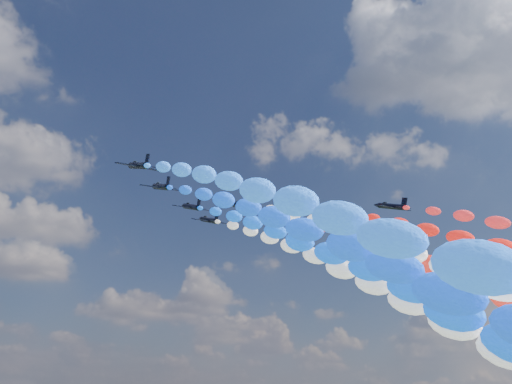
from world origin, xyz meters
TOP-DOWN VIEW (x-y plane):
  - jet_0 at (-32.92, -5.25)m, footprint 10.07×13.46m
  - trail_0 at (-32.92, -66.99)m, footprint 5.90×118.99m
  - jet_1 at (-23.68, 5.64)m, footprint 10.00×13.41m
  - trail_1 at (-23.68, -56.11)m, footprint 5.90×118.99m
  - jet_2 at (-11.01, 17.15)m, footprint 9.72×13.21m
  - trail_2 at (-11.01, -44.59)m, footprint 5.90×118.99m
  - jet_3 at (-0.71, 9.64)m, footprint 9.68×13.18m
  - trail_3 at (-0.71, -52.10)m, footprint 5.90×118.99m
  - jet_4 at (-1.66, 26.49)m, footprint 9.74×13.23m
  - trail_4 at (-1.66, -35.25)m, footprint 5.90×118.99m
  - jet_5 at (10.83, 16.78)m, footprint 10.25×13.59m
  - trail_5 at (10.83, -44.96)m, footprint 5.90×118.99m
  - jet_6 at (23.98, 3.66)m, footprint 10.34×13.65m
  - jet_7 at (31.93, -7.89)m, footprint 9.97×13.39m

SIDE VIEW (x-z plane):
  - trail_0 at x=-32.92m, z-range 50.25..107.18m
  - trail_1 at x=-23.68m, z-range 50.25..107.18m
  - trail_2 at x=-11.01m, z-range 50.25..107.18m
  - trail_3 at x=-0.71m, z-range 50.25..107.18m
  - trail_4 at x=-1.66m, z-range 50.25..107.18m
  - trail_5 at x=10.83m, z-range 50.25..107.18m
  - jet_0 at x=-32.92m, z-range 102.59..109.12m
  - jet_1 at x=-23.68m, z-range 102.59..109.12m
  - jet_2 at x=-11.01m, z-range 102.59..109.12m
  - jet_3 at x=-0.71m, z-range 102.59..109.12m
  - jet_4 at x=-1.66m, z-range 102.59..109.12m
  - jet_5 at x=10.83m, z-range 102.59..109.12m
  - jet_6 at x=23.98m, z-range 102.59..109.12m
  - jet_7 at x=31.93m, z-range 102.59..109.12m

